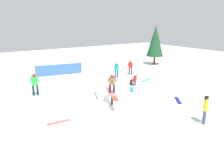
{
  "coord_description": "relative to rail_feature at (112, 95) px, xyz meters",
  "views": [
    {
      "loc": [
        10.83,
        -7.26,
        5.15
      ],
      "look_at": [
        0.0,
        0.0,
        1.38
      ],
      "focal_mm": 35.0,
      "sensor_mm": 36.0,
      "label": 1
    }
  ],
  "objects": [
    {
      "name": "ground_plane",
      "position": [
        0.0,
        0.0,
        -0.67
      ],
      "size": [
        60.0,
        60.0,
        0.0
      ],
      "primitive_type": "plane",
      "color": "white"
    },
    {
      "name": "rail_feature",
      "position": [
        0.0,
        0.0,
        0.0
      ],
      "size": [
        2.58,
        1.26,
        0.78
      ],
      "rotation": [
        0.0,
        0.0,
        -0.38
      ],
      "color": "black",
      "rests_on": "ground"
    },
    {
      "name": "snow_kicker_ramp",
      "position": [
        -1.61,
        0.65,
        -0.34
      ],
      "size": [
        2.23,
        2.07,
        0.65
      ],
      "primitive_type": "cube",
      "rotation": [
        0.0,
        0.0,
        -0.38
      ],
      "color": "white",
      "rests_on": "ground"
    },
    {
      "name": "main_rider_on_rail",
      "position": [
        0.0,
        0.0,
        0.72
      ],
      "size": [
        1.42,
        0.77,
        1.25
      ],
      "rotation": [
        0.0,
        0.0,
        -0.37
      ],
      "color": "#EA6260",
      "rests_on": "rail_feature"
    },
    {
      "name": "bystander_red",
      "position": [
        -5.76,
        6.04,
        0.14
      ],
      "size": [
        0.57,
        0.31,
        1.44
      ],
      "rotation": [
        0.0,
        0.0,
        3.56
      ],
      "color": "#292723",
      "rests_on": "ground"
    },
    {
      "name": "bystander_teal",
      "position": [
        -5.52,
        4.2,
        0.13
      ],
      "size": [
        0.21,
        0.6,
        1.43
      ],
      "rotation": [
        0.0,
        0.0,
        1.58
      ],
      "color": "navy",
      "rests_on": "ground"
    },
    {
      "name": "bystander_yellow",
      "position": [
        4.84,
        2.54,
        0.19
      ],
      "size": [
        0.48,
        0.59,
        1.53
      ],
      "rotation": [
        0.0,
        0.0,
        2.22
      ],
      "color": "#3B4074",
      "rests_on": "ground"
    },
    {
      "name": "bystander_green",
      "position": [
        -4.56,
        -3.54,
        0.24
      ],
      "size": [
        0.35,
        0.67,
        1.61
      ],
      "rotation": [
        0.0,
        0.0,
        1.17
      ],
      "color": "black",
      "rests_on": "ground"
    },
    {
      "name": "loose_snowboard_cyan",
      "position": [
        -3.27,
        6.03,
        -0.65
      ],
      "size": [
        0.53,
        1.45,
        0.02
      ],
      "primitive_type": "cube",
      "rotation": [
        0.0,
        0.0,
        4.89
      ],
      "color": "#2DB7CC",
      "rests_on": "ground"
    },
    {
      "name": "loose_snowboard_navy",
      "position": [
        1.82,
        4.13,
        -0.65
      ],
      "size": [
        1.28,
        1.09,
        0.02
      ],
      "primitive_type": "cube",
      "rotation": [
        0.0,
        0.0,
        5.62
      ],
      "color": "navy",
      "rests_on": "ground"
    },
    {
      "name": "loose_snowboard_coral",
      "position": [
        0.54,
        -3.78,
        -0.65
      ],
      "size": [
        0.36,
        1.26,
        0.02
      ],
      "primitive_type": "cube",
      "rotation": [
        0.0,
        0.0,
        4.65
      ],
      "color": "#EE5D5F",
      "rests_on": "ground"
    },
    {
      "name": "folding_chair",
      "position": [
        -2.62,
        3.89,
        -0.25
      ],
      "size": [
        0.54,
        0.54,
        0.88
      ],
      "rotation": [
        0.0,
        0.0,
        4.97
      ],
      "color": "#3F3F44",
      "rests_on": "ground"
    },
    {
      "name": "backpack_on_snow",
      "position": [
        -1.36,
        2.7,
        -0.5
      ],
      "size": [
        0.37,
        0.35,
        0.34
      ],
      "primitive_type": "cube",
      "rotation": [
        0.0,
        0.0,
        5.66
      ],
      "color": "teal",
      "rests_on": "ground"
    },
    {
      "name": "safety_fence",
      "position": [
        -9.44,
        0.09,
        -0.07
      ],
      "size": [
        0.87,
        4.43,
        1.1
      ],
      "rotation": [
        0.0,
        0.0,
        4.53
      ],
      "color": "blue",
      "rests_on": "ground"
    },
    {
      "name": "pine_tree_near",
      "position": [
        -8.41,
        11.93,
        2.16
      ],
      "size": [
        2.04,
        2.04,
        4.65
      ],
      "color": "#4C331E",
      "rests_on": "ground"
    }
  ]
}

